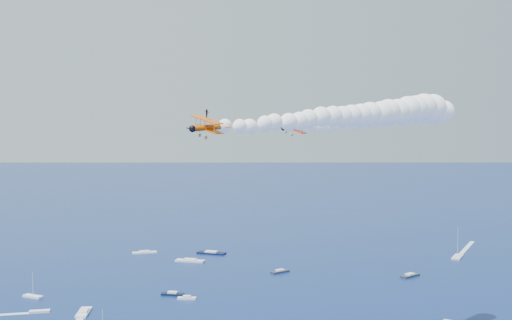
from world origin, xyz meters
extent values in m
cube|color=white|center=(-47.58, 94.24, 0.35)|extent=(6.16, 2.17, 0.70)
cube|color=silver|center=(121.11, 132.13, 0.35)|extent=(10.08, 10.60, 0.70)
cube|color=white|center=(-34.48, 89.76, 0.35)|extent=(4.99, 10.61, 0.70)
cube|color=silver|center=(-10.33, 175.21, 0.35)|extent=(10.89, 3.70, 0.70)
cube|color=#2C303B|center=(38.48, 125.31, 0.35)|extent=(8.17, 5.28, 0.70)
cube|color=white|center=(-51.33, 112.29, 0.35)|extent=(6.97, 6.31, 0.70)
cube|color=#292E37|center=(84.52, 106.82, 0.35)|extent=(8.95, 6.02, 0.70)
cube|color=black|center=(-5.91, 103.47, 0.35)|extent=(7.93, 5.40, 0.70)
cube|color=black|center=(18.75, 167.09, 0.35)|extent=(13.08, 10.39, 0.70)
cube|color=silver|center=(-1.96, 97.30, 0.35)|extent=(6.43, 3.77, 0.70)
cube|color=silver|center=(7.18, 153.43, 0.35)|extent=(12.80, 9.37, 0.70)
cube|color=white|center=(137.60, 150.31, 0.03)|extent=(27.01, 29.49, 0.04)
camera|label=1|loc=(-28.69, -99.31, 56.35)|focal=42.59mm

